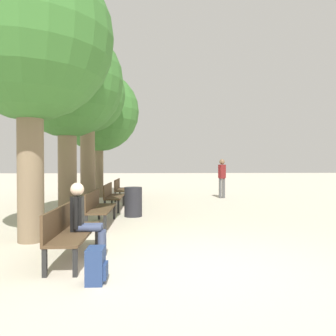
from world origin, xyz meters
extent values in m
plane|color=beige|center=(0.00, 0.00, 0.00)|extent=(80.00, 80.00, 0.00)
cube|color=#4C3823|center=(-1.85, 0.49, 0.41)|extent=(0.49, 1.77, 0.04)
cube|color=#4C3823|center=(-2.07, 0.49, 0.63)|extent=(0.04, 1.77, 0.40)
cube|color=black|center=(-1.64, -0.35, 0.19)|extent=(0.06, 0.06, 0.39)
cube|color=black|center=(-1.64, 1.33, 0.19)|extent=(0.06, 0.06, 0.39)
cube|color=black|center=(-2.05, -0.35, 0.19)|extent=(0.06, 0.06, 0.39)
cube|color=black|center=(-2.05, 1.33, 0.19)|extent=(0.06, 0.06, 0.39)
cube|color=#4C3823|center=(-1.85, 3.21, 0.41)|extent=(0.49, 1.77, 0.04)
cube|color=#4C3823|center=(-2.07, 3.21, 0.63)|extent=(0.04, 1.77, 0.40)
cube|color=black|center=(-1.64, 2.36, 0.19)|extent=(0.06, 0.06, 0.39)
cube|color=black|center=(-1.64, 4.05, 0.19)|extent=(0.06, 0.06, 0.39)
cube|color=black|center=(-2.05, 2.36, 0.19)|extent=(0.06, 0.06, 0.39)
cube|color=black|center=(-2.05, 4.05, 0.19)|extent=(0.06, 0.06, 0.39)
cube|color=#4C3823|center=(-1.85, 5.92, 0.41)|extent=(0.49, 1.77, 0.04)
cube|color=#4C3823|center=(-2.07, 5.92, 0.63)|extent=(0.04, 1.77, 0.40)
cube|color=black|center=(-1.64, 5.08, 0.19)|extent=(0.06, 0.06, 0.39)
cube|color=black|center=(-1.64, 6.77, 0.19)|extent=(0.06, 0.06, 0.39)
cube|color=black|center=(-2.05, 5.08, 0.19)|extent=(0.06, 0.06, 0.39)
cube|color=black|center=(-2.05, 6.77, 0.19)|extent=(0.06, 0.06, 0.39)
cube|color=#4C3823|center=(-1.85, 8.64, 0.41)|extent=(0.49, 1.77, 0.04)
cube|color=#4C3823|center=(-2.07, 8.64, 0.63)|extent=(0.04, 1.77, 0.40)
cube|color=black|center=(-1.64, 7.80, 0.19)|extent=(0.06, 0.06, 0.39)
cube|color=black|center=(-1.64, 9.48, 0.19)|extent=(0.06, 0.06, 0.39)
cube|color=black|center=(-2.05, 7.80, 0.19)|extent=(0.06, 0.06, 0.39)
cube|color=black|center=(-2.05, 9.48, 0.19)|extent=(0.06, 0.06, 0.39)
cylinder|color=#7A664C|center=(-2.96, 1.65, 1.53)|extent=(0.49, 0.49, 3.06)
sphere|color=#38702D|center=(-2.96, 1.65, 3.94)|extent=(3.20, 3.20, 3.20)
cylinder|color=#7A664C|center=(-2.96, 4.35, 1.46)|extent=(0.50, 0.50, 2.91)
sphere|color=#38702D|center=(-2.96, 4.35, 3.76)|extent=(3.07, 3.07, 3.07)
cylinder|color=#7A664C|center=(-2.96, 7.14, 1.61)|extent=(0.52, 0.52, 3.22)
sphere|color=#38702D|center=(-2.96, 7.14, 3.96)|extent=(2.72, 2.72, 2.72)
cylinder|color=#7A664C|center=(-2.96, 9.63, 1.39)|extent=(0.37, 0.37, 2.79)
sphere|color=#38702D|center=(-2.96, 9.63, 3.74)|extent=(3.47, 3.47, 3.47)
cylinder|color=#384260|center=(-1.62, 0.48, 0.48)|extent=(0.40, 0.12, 0.12)
cylinder|color=#384260|center=(-1.43, 0.48, 0.21)|extent=(0.12, 0.12, 0.43)
cylinder|color=#384260|center=(-1.62, 0.62, 0.48)|extent=(0.40, 0.12, 0.12)
cylinder|color=#384260|center=(-1.43, 0.62, 0.21)|extent=(0.12, 0.12, 0.43)
cube|color=black|center=(-1.82, 0.55, 0.71)|extent=(0.18, 0.21, 0.56)
cylinder|color=black|center=(-1.82, 0.43, 0.74)|extent=(0.08, 0.08, 0.50)
cylinder|color=black|center=(-1.82, 0.67, 0.74)|extent=(0.08, 0.08, 0.50)
sphere|color=beige|center=(-1.82, 0.55, 1.10)|extent=(0.21, 0.21, 0.21)
cube|color=navy|center=(-1.33, -0.59, 0.22)|extent=(0.22, 0.32, 0.45)
cube|color=navy|center=(-1.21, -0.59, 0.16)|extent=(0.04, 0.22, 0.20)
cylinder|color=#4C4C4C|center=(2.25, 9.01, 0.42)|extent=(0.12, 0.12, 0.83)
cylinder|color=#4C4C4C|center=(2.40, 9.01, 0.42)|extent=(0.12, 0.12, 0.83)
cube|color=maroon|center=(2.32, 9.01, 1.13)|extent=(0.26, 0.24, 0.59)
cylinder|color=maroon|center=(2.20, 9.01, 1.15)|extent=(0.09, 0.09, 0.56)
cylinder|color=maroon|center=(2.45, 9.01, 1.15)|extent=(0.09, 0.09, 0.56)
sphere|color=brown|center=(2.32, 9.01, 1.54)|extent=(0.23, 0.23, 0.23)
cylinder|color=#232328|center=(-1.16, 4.48, 0.41)|extent=(0.50, 0.50, 0.83)
camera|label=1|loc=(-0.60, -4.76, 1.54)|focal=35.00mm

